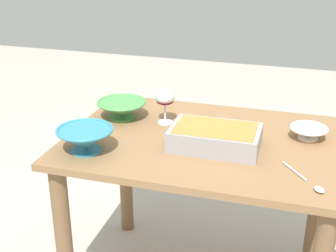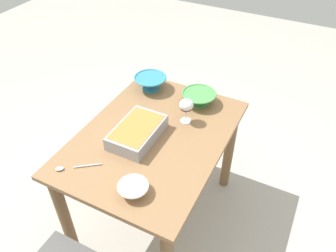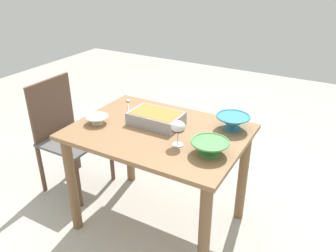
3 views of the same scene
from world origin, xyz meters
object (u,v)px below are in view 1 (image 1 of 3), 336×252
Objects in this scene: casserole_dish at (215,136)px; small_bowl at (85,139)px; dining_table at (203,170)px; serving_bowl at (122,109)px; wine_glass at (165,99)px; mixing_bowl at (308,132)px; serving_spoon at (310,183)px.

casserole_dish is 0.51m from small_bowl.
dining_table is 0.47m from serving_bowl.
wine_glass is 1.04× the size of mixing_bowl.
wine_glass reaches higher than dining_table.
casserole_dish is at bearing -21.42° from serving_bowl.
wine_glass is at bearing 144.77° from casserole_dish.
mixing_bowl is at bearing 92.58° from serving_spoon.
wine_glass reaches higher than small_bowl.
wine_glass is 0.33m from casserole_dish.
mixing_bowl is 0.91m from small_bowl.
wine_glass is (-0.20, 0.12, 0.26)m from dining_table.
serving_spoon reaches higher than dining_table.
mixing_bowl is 0.69× the size of serving_bowl.
wine_glass is 0.75m from serving_spoon.
small_bowl is 0.36m from serving_bowl.
dining_table is at bearing -15.55° from serving_bowl.
serving_spoon is (0.02, -0.38, -0.03)m from mixing_bowl.
mixing_bowl is at bearing 0.13° from wine_glass.
serving_spoon is (0.85, -0.02, -0.05)m from small_bowl.
wine_glass is 0.22m from serving_bowl.
serving_spoon is (0.37, -0.20, -0.04)m from casserole_dish.
mixing_bowl is 0.76× the size of serving_spoon.
wine_glass is at bearing -179.87° from mixing_bowl.
dining_table is 5.03× the size of serving_bowl.
casserole_dish is 0.40m from mixing_bowl.
wine_glass is 0.72× the size of serving_bowl.
casserole_dish reaches higher than serving_bowl.
small_bowl is 0.85m from serving_spoon.
serving_bowl reaches higher than mixing_bowl.
casserole_dish is 1.58× the size of small_bowl.
serving_bowl is at bearing -179.47° from wine_glass.
small_bowl reaches higher than dining_table.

